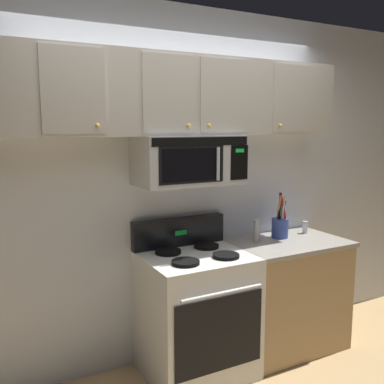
{
  "coord_description": "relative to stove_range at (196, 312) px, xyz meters",
  "views": [
    {
      "loc": [
        -1.43,
        -2.21,
        1.82
      ],
      "look_at": [
        0.0,
        0.49,
        1.35
      ],
      "focal_mm": 40.52,
      "sensor_mm": 36.0,
      "label": 1
    }
  ],
  "objects": [
    {
      "name": "back_wall",
      "position": [
        0.0,
        0.37,
        0.88
      ],
      "size": [
        5.2,
        0.1,
        2.7
      ],
      "primitive_type": "cube",
      "color": "silver",
      "rests_on": "ground_plane"
    },
    {
      "name": "stove_range",
      "position": [
        0.0,
        0.0,
        0.0
      ],
      "size": [
        0.76,
        0.69,
        1.12
      ],
      "color": "white",
      "rests_on": "ground_plane"
    },
    {
      "name": "over_range_microwave",
      "position": [
        -0.0,
        0.12,
        1.11
      ],
      "size": [
        0.76,
        0.43,
        0.35
      ],
      "color": "#B7BABF"
    },
    {
      "name": "upper_cabinets",
      "position": [
        -0.0,
        0.15,
        1.56
      ],
      "size": [
        2.5,
        0.36,
        0.55
      ],
      "color": "#BCB7AD"
    },
    {
      "name": "counter_segment",
      "position": [
        0.84,
        0.01,
        -0.02
      ],
      "size": [
        0.93,
        0.65,
        0.9
      ],
      "color": "tan",
      "rests_on": "ground_plane"
    },
    {
      "name": "utensil_crock_blue",
      "position": [
        0.85,
        0.11,
        0.53
      ],
      "size": [
        0.14,
        0.14,
        0.38
      ],
      "color": "#384C9E",
      "rests_on": "counter_segment"
    },
    {
      "name": "salt_shaker",
      "position": [
        1.14,
        0.12,
        0.48
      ],
      "size": [
        0.05,
        0.05,
        0.1
      ],
      "color": "white",
      "rests_on": "counter_segment"
    },
    {
      "name": "pepper_mill",
      "position": [
        0.6,
        0.09,
        0.52
      ],
      "size": [
        0.05,
        0.05,
        0.18
      ],
      "primitive_type": "cylinder",
      "color": "#B7B2A8",
      "rests_on": "counter_segment"
    }
  ]
}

